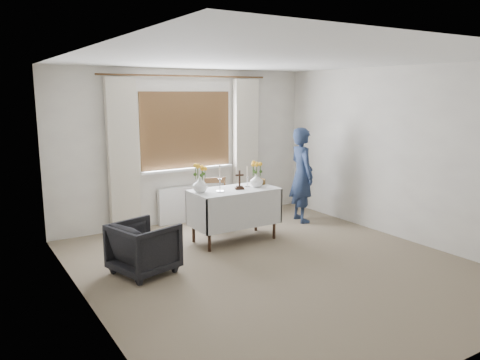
% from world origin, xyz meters
% --- Properties ---
extents(ground, '(5.00, 5.00, 0.00)m').
position_xyz_m(ground, '(0.00, 0.00, 0.00)').
color(ground, '#826F5A').
rests_on(ground, ground).
extents(altar_table, '(1.24, 0.64, 0.76)m').
position_xyz_m(altar_table, '(0.10, 1.14, 0.38)').
color(altar_table, silver).
rests_on(altar_table, ground).
extents(wooden_chair, '(0.47, 0.47, 0.80)m').
position_xyz_m(wooden_chair, '(0.18, 1.81, 0.40)').
color(wooden_chair, brown).
rests_on(wooden_chair, ground).
extents(armchair, '(0.84, 0.83, 0.62)m').
position_xyz_m(armchair, '(-1.46, 0.64, 0.31)').
color(armchair, black).
rests_on(armchair, ground).
extents(person, '(0.49, 0.64, 1.56)m').
position_xyz_m(person, '(1.59, 1.45, 0.78)').
color(person, navy).
rests_on(person, ground).
extents(radiator, '(1.10, 0.10, 0.60)m').
position_xyz_m(radiator, '(0.00, 2.42, 0.30)').
color(radiator, silver).
rests_on(radiator, ground).
extents(wooden_cross, '(0.15, 0.13, 0.27)m').
position_xyz_m(wooden_cross, '(0.16, 1.10, 0.90)').
color(wooden_cross, black).
rests_on(wooden_cross, altar_table).
extents(candlestick_left, '(0.14, 0.14, 0.38)m').
position_xyz_m(candlestick_left, '(-0.16, 1.10, 0.95)').
color(candlestick_left, white).
rests_on(candlestick_left, altar_table).
extents(candlestick_right, '(0.11, 0.11, 0.31)m').
position_xyz_m(candlestick_right, '(0.34, 1.17, 0.92)').
color(candlestick_right, white).
rests_on(candlestick_right, altar_table).
extents(flower_vase_left, '(0.27, 0.27, 0.22)m').
position_xyz_m(flower_vase_left, '(-0.41, 1.21, 0.87)').
color(flower_vase_left, white).
rests_on(flower_vase_left, altar_table).
extents(flower_vase_right, '(0.25, 0.25, 0.20)m').
position_xyz_m(flower_vase_right, '(0.46, 1.11, 0.86)').
color(flower_vase_right, white).
rests_on(flower_vase_right, altar_table).
extents(wicker_basket, '(0.23, 0.23, 0.07)m').
position_xyz_m(wicker_basket, '(0.61, 1.26, 0.80)').
color(wicker_basket, brown).
rests_on(wicker_basket, altar_table).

